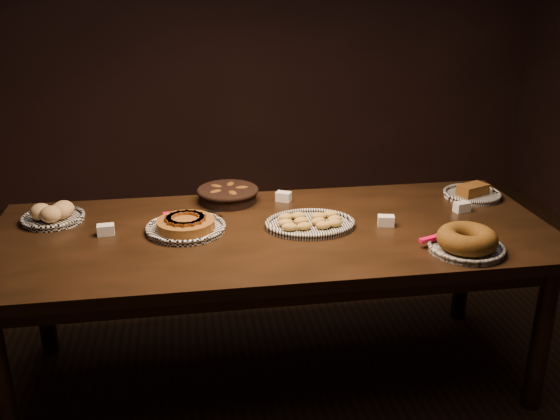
{
  "coord_description": "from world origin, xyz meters",
  "views": [
    {
      "loc": [
        -0.36,
        -2.44,
        1.79
      ],
      "look_at": [
        0.03,
        0.05,
        0.82
      ],
      "focal_mm": 40.0,
      "sensor_mm": 36.0,
      "label": 1
    }
  ],
  "objects": [
    {
      "name": "tent_cards",
      "position": [
        0.09,
        0.09,
        0.77
      ],
      "size": [
        1.67,
        0.44,
        0.04
      ],
      "color": "white",
      "rests_on": "buffet_table"
    },
    {
      "name": "buffet_table",
      "position": [
        0.0,
        0.0,
        0.68
      ],
      "size": [
        2.4,
        1.0,
        0.75
      ],
      "color": "black",
      "rests_on": "ground"
    },
    {
      "name": "loaf_plate",
      "position": [
        1.02,
        0.26,
        0.77
      ],
      "size": [
        0.28,
        0.28,
        0.06
      ],
      "rotation": [
        0.0,
        0.0,
        0.39
      ],
      "color": "black",
      "rests_on": "buffet_table"
    },
    {
      "name": "apple_tart_plate",
      "position": [
        -0.37,
        0.05,
        0.77
      ],
      "size": [
        0.34,
        0.34,
        0.06
      ],
      "rotation": [
        0.0,
        0.0,
        0.13
      ],
      "color": "white",
      "rests_on": "buffet_table"
    },
    {
      "name": "bundt_cake_plate",
      "position": [
        0.72,
        -0.33,
        0.79
      ],
      "size": [
        0.32,
        0.31,
        0.09
      ],
      "rotation": [
        0.0,
        0.0,
        -0.03
      ],
      "color": "black",
      "rests_on": "buffet_table"
    },
    {
      "name": "croissant_basket",
      "position": [
        -0.17,
        0.38,
        0.79
      ],
      "size": [
        0.3,
        0.3,
        0.07
      ],
      "rotation": [
        0.0,
        0.0,
        0.06
      ],
      "color": "black",
      "rests_on": "buffet_table"
    },
    {
      "name": "madeleine_platter",
      "position": [
        0.16,
        0.01,
        0.77
      ],
      "size": [
        0.39,
        0.31,
        0.04
      ],
      "rotation": [
        0.0,
        0.0,
        0.32
      ],
      "color": "black",
      "rests_on": "buffet_table"
    },
    {
      "name": "ground",
      "position": [
        0.0,
        0.0,
        0.0
      ],
      "size": [
        5.0,
        5.0,
        0.0
      ],
      "primitive_type": "plane",
      "color": "black",
      "rests_on": "ground"
    },
    {
      "name": "bread_roll_plate",
      "position": [
        -0.95,
        0.25,
        0.78
      ],
      "size": [
        0.28,
        0.28,
        0.09
      ],
      "rotation": [
        0.0,
        0.0,
        -0.19
      ],
      "color": "white",
      "rests_on": "buffet_table"
    }
  ]
}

